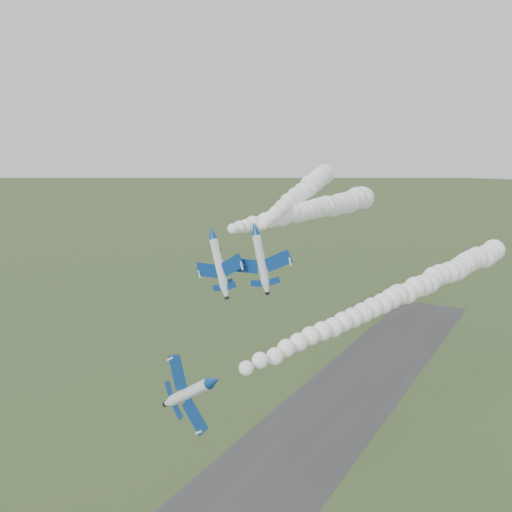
# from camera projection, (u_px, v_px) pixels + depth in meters

# --- Properties ---
(runway) EXTENTS (24.00, 260.00, 0.04)m
(runway) POSITION_uv_depth(u_px,v_px,m) (276.00, 470.00, 108.17)
(runway) COLOR #313133
(runway) RESTS_ON ground
(jet_lead) EXTENTS (5.77, 11.90, 8.37)m
(jet_lead) POSITION_uv_depth(u_px,v_px,m) (214.00, 381.00, 64.03)
(jet_lead) COLOR white
(smoke_trail_jet_lead) EXTENTS (21.88, 74.95, 4.51)m
(smoke_trail_jet_lead) POSITION_uv_depth(u_px,v_px,m) (402.00, 294.00, 92.49)
(smoke_trail_jet_lead) COLOR white
(jet_pair_left) EXTENTS (9.63, 11.87, 3.70)m
(jet_pair_left) POSITION_uv_depth(u_px,v_px,m) (211.00, 233.00, 89.59)
(jet_pair_left) COLOR white
(smoke_trail_jet_pair_left) EXTENTS (12.28, 55.58, 5.19)m
(smoke_trail_jet_pair_left) POSITION_uv_depth(u_px,v_px,m) (310.00, 210.00, 113.63)
(smoke_trail_jet_pair_left) COLOR white
(jet_pair_right) EXTENTS (9.56, 11.35, 3.23)m
(jet_pair_right) POSITION_uv_depth(u_px,v_px,m) (255.00, 228.00, 86.51)
(jet_pair_right) COLOR white
(smoke_trail_jet_pair_right) EXTENTS (24.63, 72.08, 5.17)m
(smoke_trail_jet_pair_right) POSITION_uv_depth(u_px,v_px,m) (302.00, 192.00, 123.17)
(smoke_trail_jet_pair_right) COLOR white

